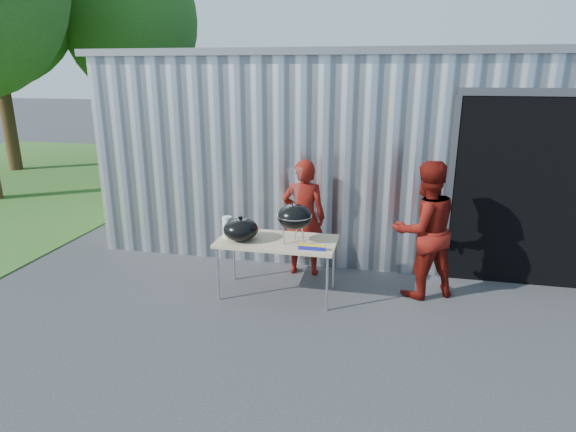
% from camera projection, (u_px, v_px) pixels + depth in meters
% --- Properties ---
extents(ground, '(80.00, 80.00, 0.00)m').
position_uv_depth(ground, '(271.00, 319.00, 5.66)').
color(ground, '#323234').
extents(building, '(8.20, 6.20, 3.10)m').
position_uv_depth(building, '(374.00, 138.00, 9.32)').
color(building, silver).
rests_on(building, ground).
extents(grass_patch, '(10.00, 12.00, 0.02)m').
position_uv_depth(grass_patch, '(5.00, 177.00, 13.10)').
color(grass_patch, '#2D591E').
rests_on(grass_patch, ground).
extents(tree_far, '(3.90, 3.90, 6.46)m').
position_uv_depth(tree_far, '(131.00, 21.00, 14.18)').
color(tree_far, '#442D19').
rests_on(tree_far, ground).
extents(folding_table, '(1.50, 0.75, 0.75)m').
position_uv_depth(folding_table, '(277.00, 243.00, 6.09)').
color(folding_table, tan).
rests_on(folding_table, ground).
extents(kettle_grill, '(0.43, 0.43, 0.93)m').
position_uv_depth(kettle_grill, '(294.00, 210.00, 5.87)').
color(kettle_grill, black).
rests_on(kettle_grill, folding_table).
extents(grill_lid, '(0.44, 0.44, 0.32)m').
position_uv_depth(grill_lid, '(241.00, 229.00, 6.03)').
color(grill_lid, black).
rests_on(grill_lid, folding_table).
extents(paper_towels, '(0.12, 0.12, 0.28)m').
position_uv_depth(paper_towels, '(227.00, 227.00, 6.12)').
color(paper_towels, white).
rests_on(paper_towels, folding_table).
extents(white_tub, '(0.20, 0.15, 0.10)m').
position_uv_depth(white_tub, '(240.00, 229.00, 6.34)').
color(white_tub, white).
rests_on(white_tub, folding_table).
extents(foil_box, '(0.32, 0.06, 0.06)m').
position_uv_depth(foil_box, '(312.00, 247.00, 5.74)').
color(foil_box, '#171897').
rests_on(foil_box, folding_table).
extents(person_cook, '(0.63, 0.43, 1.66)m').
position_uv_depth(person_cook, '(304.00, 218.00, 6.72)').
color(person_cook, '#65110B').
rests_on(person_cook, ground).
extents(person_bystander, '(1.06, 0.98, 1.76)m').
position_uv_depth(person_bystander, '(424.00, 230.00, 6.05)').
color(person_bystander, '#65110B').
rests_on(person_bystander, ground).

